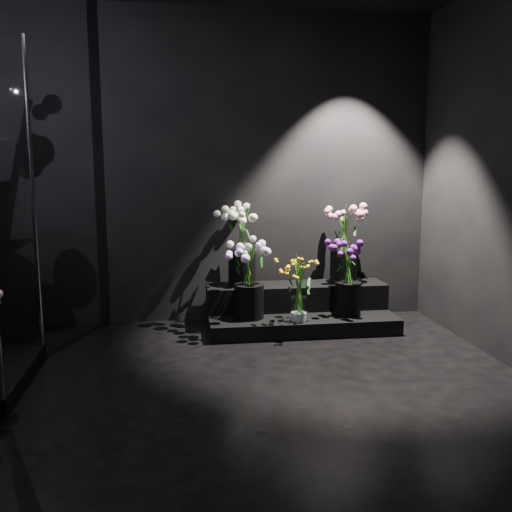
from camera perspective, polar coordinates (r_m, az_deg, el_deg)
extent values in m
plane|color=black|center=(3.53, -1.66, -14.94)|extent=(4.00, 4.00, 0.00)
plane|color=black|center=(5.22, -4.23, 8.71)|extent=(4.00, 0.00, 4.00)
plane|color=black|center=(1.26, 8.44, 6.98)|extent=(4.00, 0.00, 4.00)
cube|color=black|center=(5.10, 4.44, -6.45)|extent=(1.63, 0.72, 0.14)
cube|color=black|center=(5.23, 4.03, -4.01)|extent=(1.63, 0.36, 0.23)
cylinder|color=white|center=(4.82, 4.31, -5.30)|extent=(0.14, 0.14, 0.21)
cylinder|color=black|center=(4.88, -0.70, -4.55)|extent=(0.25, 0.25, 0.29)
cylinder|color=black|center=(5.06, 9.16, -4.22)|extent=(0.23, 0.23, 0.29)
cylinder|color=black|center=(5.11, -1.41, -1.17)|extent=(0.25, 0.25, 0.32)
cylinder|color=black|center=(5.29, 8.74, -1.01)|extent=(0.25, 0.25, 0.30)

